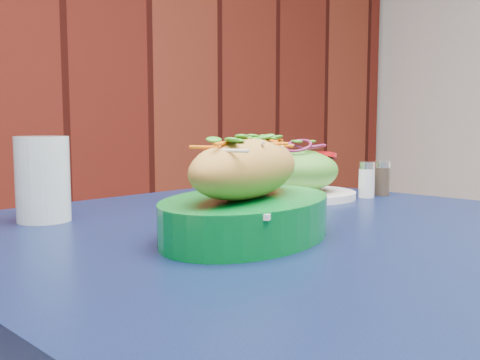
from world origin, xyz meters
TOP-DOWN VIEW (x-y plane):
  - cafe_table at (0.04, 1.28)m, footprint 0.89×0.89m
  - banh_mi_basket at (-0.05, 1.27)m, footprint 0.31×0.27m
  - salad_plate at (0.23, 1.47)m, footprint 0.19×0.19m
  - water_glass at (-0.20, 1.52)m, footprint 0.07×0.07m
  - salt_shaker at (0.33, 1.39)m, footprint 0.03×0.03m
  - pepper_shaker at (0.37, 1.39)m, footprint 0.03×0.03m

SIDE VIEW (x-z plane):
  - cafe_table at x=0.04m, z-range 0.29..1.04m
  - salt_shaker at x=0.33m, z-range 0.75..0.81m
  - pepper_shaker at x=0.37m, z-range 0.75..0.81m
  - salad_plate at x=0.23m, z-range 0.74..0.84m
  - banh_mi_basket at x=-0.05m, z-range 0.74..0.86m
  - water_glass at x=-0.20m, z-range 0.75..0.86m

